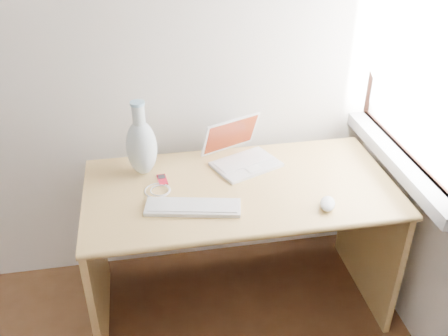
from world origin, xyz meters
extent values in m
cube|color=white|center=(1.75, 1.30, 1.32)|extent=(0.01, 0.90, 1.00)
cube|color=gray|center=(1.69, 1.30, 0.79)|extent=(0.10, 0.96, 0.06)
cube|color=white|center=(1.67, 1.30, 1.35)|extent=(0.02, 0.84, 0.92)
cube|color=tan|center=(0.97, 1.32, 0.71)|extent=(1.36, 0.68, 0.03)
cube|color=tan|center=(0.30, 1.32, 0.35)|extent=(0.03, 0.64, 0.69)
cube|color=tan|center=(1.64, 1.32, 0.35)|extent=(0.03, 0.64, 0.69)
cube|color=tan|center=(0.97, 1.65, 0.47)|extent=(1.31, 0.03, 0.45)
cube|color=white|center=(1.03, 1.48, 0.73)|extent=(0.35, 0.30, 0.01)
cube|color=white|center=(1.03, 1.48, 0.74)|extent=(0.29, 0.21, 0.00)
cube|color=white|center=(1.03, 1.58, 0.83)|extent=(0.30, 0.18, 0.19)
cube|color=maroon|center=(1.03, 1.58, 0.83)|extent=(0.27, 0.16, 0.16)
cube|color=white|center=(0.75, 1.18, 0.73)|extent=(0.41, 0.19, 0.02)
cube|color=white|center=(0.75, 1.18, 0.74)|extent=(0.37, 0.16, 0.00)
ellipsoid|color=white|center=(1.29, 1.10, 0.74)|extent=(0.10, 0.12, 0.04)
cube|color=#A30B20|center=(0.64, 1.42, 0.72)|extent=(0.05, 0.09, 0.01)
cube|color=black|center=(0.64, 1.42, 0.73)|extent=(0.03, 0.03, 0.00)
torus|color=white|center=(0.61, 1.34, 0.72)|extent=(0.13, 0.13, 0.01)
cube|color=white|center=(0.63, 1.23, 0.72)|extent=(0.05, 0.09, 0.01)
ellipsoid|color=silver|center=(0.56, 1.50, 0.85)|extent=(0.14, 0.14, 0.26)
cylinder|color=silver|center=(0.56, 1.50, 1.01)|extent=(0.06, 0.06, 0.11)
cylinder|color=#8CC1E1|center=(0.56, 1.50, 1.07)|extent=(0.06, 0.06, 0.01)
camera|label=1|loc=(0.58, -0.48, 1.94)|focal=40.00mm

